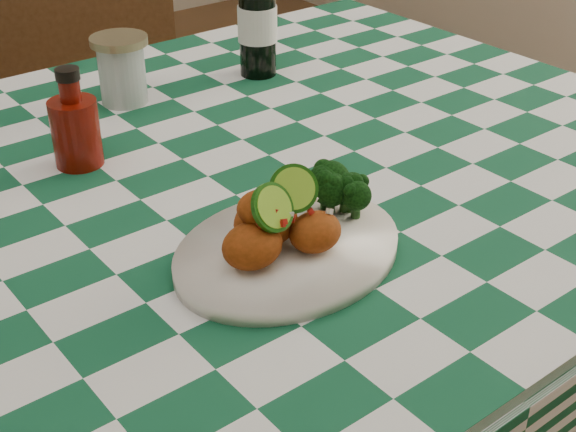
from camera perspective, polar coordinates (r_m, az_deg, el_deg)
dining_table at (r=1.27m, az=-8.75°, el=-14.40°), size 1.66×1.06×0.79m
plate at (r=0.90m, az=-0.00°, el=-2.52°), size 0.30×0.25×0.02m
fried_chicken_pile at (r=0.87m, az=-0.41°, el=0.06°), size 0.13×0.09×0.08m
broccoli_side at (r=0.94m, az=3.91°, el=1.56°), size 0.07×0.07×0.06m
ketchup_bottle at (r=1.11m, az=-14.99°, el=6.77°), size 0.08×0.08×0.14m
mason_jar at (r=1.31m, az=-11.73°, el=10.13°), size 0.09×0.09×0.11m
beer_bottle at (r=1.39m, az=-2.21°, el=14.53°), size 0.08×0.08×0.23m
wooden_chair_right at (r=1.88m, az=-13.42°, el=5.27°), size 0.60×0.61×1.01m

